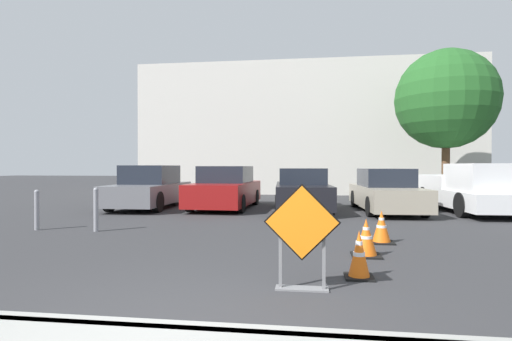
# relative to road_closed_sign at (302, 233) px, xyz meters

# --- Properties ---
(ground_plane) EXTENTS (96.00, 96.00, 0.00)m
(ground_plane) POSITION_rel_road_closed_sign_xyz_m (-1.10, 8.45, -0.71)
(ground_plane) COLOR #333335
(curb_lip) EXTENTS (28.55, 0.20, 0.14)m
(curb_lip) POSITION_rel_road_closed_sign_xyz_m (-1.10, -1.55, -0.64)
(curb_lip) COLOR #999993
(curb_lip) RESTS_ON ground_plane
(road_closed_sign) EXTENTS (0.94, 0.20, 1.31)m
(road_closed_sign) POSITION_rel_road_closed_sign_xyz_m (0.00, 0.00, 0.00)
(road_closed_sign) COLOR black
(road_closed_sign) RESTS_ON ground_plane
(traffic_cone_nearest) EXTENTS (0.39, 0.39, 0.65)m
(traffic_cone_nearest) POSITION_rel_road_closed_sign_xyz_m (0.76, 0.65, -0.39)
(traffic_cone_nearest) COLOR black
(traffic_cone_nearest) RESTS_ON ground_plane
(traffic_cone_second) EXTENTS (0.48, 0.48, 0.64)m
(traffic_cone_second) POSITION_rel_road_closed_sign_xyz_m (1.04, 2.02, -0.40)
(traffic_cone_second) COLOR black
(traffic_cone_second) RESTS_ON ground_plane
(traffic_cone_third) EXTENTS (0.47, 0.47, 0.65)m
(traffic_cone_third) POSITION_rel_road_closed_sign_xyz_m (1.50, 3.26, -0.39)
(traffic_cone_third) COLOR black
(traffic_cone_third) RESTS_ON ground_plane
(parked_car_nearest) EXTENTS (1.96, 4.62, 1.56)m
(parked_car_nearest) POSITION_rel_road_closed_sign_xyz_m (-5.74, 9.12, 0.01)
(parked_car_nearest) COLOR slate
(parked_car_nearest) RESTS_ON ground_plane
(parked_car_second) EXTENTS (2.05, 4.51, 1.53)m
(parked_car_second) POSITION_rel_road_closed_sign_xyz_m (-2.95, 9.37, -0.01)
(parked_car_second) COLOR maroon
(parked_car_second) RESTS_ON ground_plane
(parked_car_third) EXTENTS (2.07, 4.59, 1.45)m
(parked_car_third) POSITION_rel_road_closed_sign_xyz_m (-0.17, 8.93, -0.03)
(parked_car_third) COLOR black
(parked_car_third) RESTS_ON ground_plane
(parked_car_fourth) EXTENTS (1.97, 4.72, 1.44)m
(parked_car_fourth) POSITION_rel_road_closed_sign_xyz_m (2.62, 8.96, -0.04)
(parked_car_fourth) COLOR #A39984
(parked_car_fourth) RESTS_ON ground_plane
(pickup_truck) EXTENTS (2.29, 5.46, 1.61)m
(pickup_truck) POSITION_rel_road_closed_sign_xyz_m (5.43, 8.93, 0.02)
(pickup_truck) COLOR silver
(pickup_truck) RESTS_ON ground_plane
(bollard_nearest) EXTENTS (0.12, 0.12, 1.03)m
(bollard_nearest) POSITION_rel_road_closed_sign_xyz_m (-4.85, 3.81, -0.17)
(bollard_nearest) COLOR gray
(bollard_nearest) RESTS_ON ground_plane
(bollard_second) EXTENTS (0.12, 0.12, 0.97)m
(bollard_second) POSITION_rel_road_closed_sign_xyz_m (-6.35, 3.81, -0.20)
(bollard_second) COLOR gray
(bollard_second) RESTS_ON ground_plane
(building_facade_backdrop) EXTENTS (18.55, 5.00, 7.24)m
(building_facade_backdrop) POSITION_rel_road_closed_sign_xyz_m (-0.19, 18.88, 2.91)
(building_facade_backdrop) COLOR beige
(building_facade_backdrop) RESTS_ON ground_plane
(street_tree_behind_lot) EXTENTS (4.05, 4.05, 6.30)m
(street_tree_behind_lot) POSITION_rel_road_closed_sign_xyz_m (5.62, 12.36, 3.56)
(street_tree_behind_lot) COLOR #513823
(street_tree_behind_lot) RESTS_ON ground_plane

